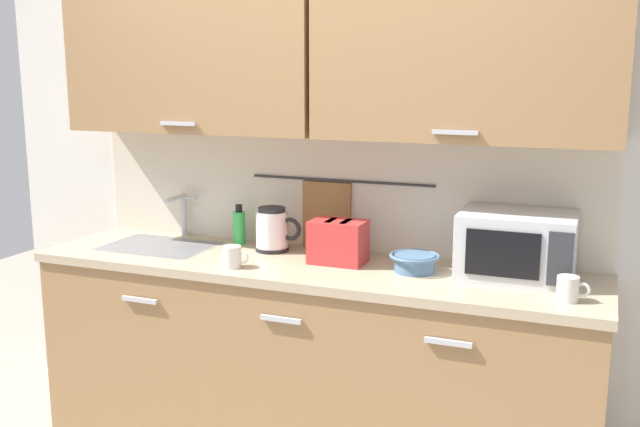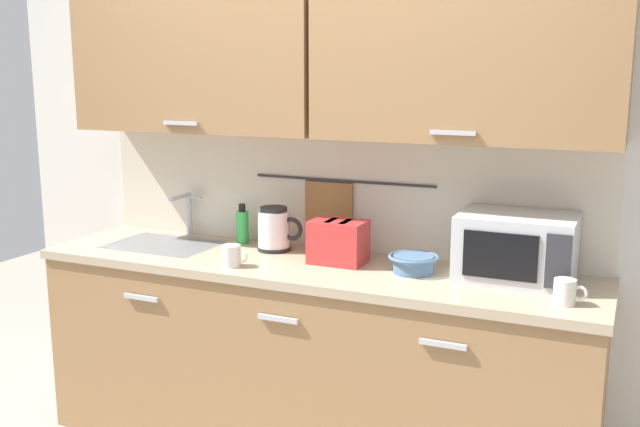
{
  "view_description": "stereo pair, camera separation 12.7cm",
  "coord_description": "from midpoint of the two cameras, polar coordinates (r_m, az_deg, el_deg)",
  "views": [
    {
      "loc": [
        1.19,
        -2.57,
        1.74
      ],
      "look_at": [
        0.04,
        0.33,
        1.12
      ],
      "focal_mm": 40.7,
      "sensor_mm": 36.0,
      "label": 1
    },
    {
      "loc": [
        1.31,
        -2.52,
        1.74
      ],
      "look_at": [
        0.04,
        0.33,
        1.12
      ],
      "focal_mm": 40.7,
      "sensor_mm": 36.0,
      "label": 2
    }
  ],
  "objects": [
    {
      "name": "dish_soap_bottle",
      "position": [
        3.57,
        -7.39,
        -1.04
      ],
      "size": [
        0.06,
        0.06,
        0.2
      ],
      "color": "green",
      "rests_on": "counter_unit"
    },
    {
      "name": "back_wall_assembly",
      "position": [
        3.32,
        -0.39,
        7.52
      ],
      "size": [
        3.7,
        0.41,
        2.5
      ],
      "color": "silver",
      "rests_on": "ground"
    },
    {
      "name": "mug_near_sink",
      "position": [
        3.16,
        -8.05,
        -3.4
      ],
      "size": [
        0.12,
        0.08,
        0.09
      ],
      "color": "silver",
      "rests_on": "counter_unit"
    },
    {
      "name": "mixing_bowl",
      "position": [
        3.08,
        6.27,
        -3.79
      ],
      "size": [
        0.21,
        0.21,
        0.08
      ],
      "color": "#4C7093",
      "rests_on": "counter_unit"
    },
    {
      "name": "counter_unit",
      "position": [
        3.36,
        -2.05,
        -11.2
      ],
      "size": [
        2.53,
        0.64,
        0.9
      ],
      "color": "#997047",
      "rests_on": "ground"
    },
    {
      "name": "electric_kettle",
      "position": [
        3.41,
        -4.8,
        -1.29
      ],
      "size": [
        0.23,
        0.16,
        0.21
      ],
      "color": "black",
      "rests_on": "counter_unit"
    },
    {
      "name": "sink_faucet",
      "position": [
        3.75,
        -11.78,
        0.32
      ],
      "size": [
        0.09,
        0.17,
        0.22
      ],
      "color": "#B2B5BA",
      "rests_on": "counter_unit"
    },
    {
      "name": "toaster",
      "position": [
        3.19,
        0.31,
        -2.22
      ],
      "size": [
        0.26,
        0.17,
        0.19
      ],
      "color": "red",
      "rests_on": "counter_unit"
    },
    {
      "name": "microwave",
      "position": [
        3.05,
        14.08,
        -2.44
      ],
      "size": [
        0.46,
        0.35,
        0.27
      ],
      "color": "silver",
      "rests_on": "counter_unit"
    },
    {
      "name": "mug_by_kettle",
      "position": [
        2.81,
        17.73,
        -5.68
      ],
      "size": [
        0.12,
        0.08,
        0.09
      ],
      "color": "silver",
      "rests_on": "counter_unit"
    }
  ]
}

